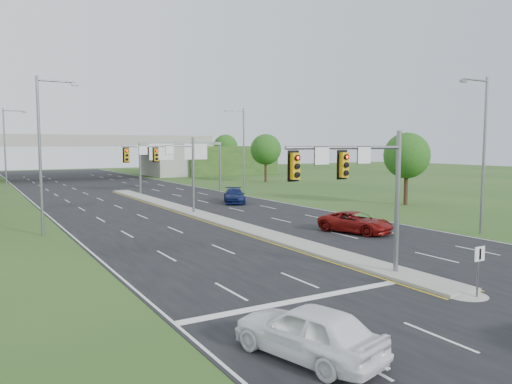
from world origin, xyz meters
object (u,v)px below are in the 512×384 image
(sign_gantry, at_px, (181,153))
(car_white, at_px, (308,331))
(car_far_a, at_px, (356,222))
(car_far_b, at_px, (234,196))
(signal_mast_far, at_px, (170,163))
(signal_mast_near, at_px, (363,180))
(keep_right_sign, at_px, (479,263))
(overpass, at_px, (77,160))

(sign_gantry, relative_size, car_white, 2.39)
(car_far_a, bearing_deg, car_far_b, 69.09)
(car_white, bearing_deg, car_far_a, -151.07)
(signal_mast_far, height_order, car_white, signal_mast_far)
(signal_mast_far, height_order, car_far_b, signal_mast_far)
(signal_mast_far, height_order, car_far_a, signal_mast_far)
(signal_mast_near, distance_m, car_white, 9.85)
(keep_right_sign, bearing_deg, signal_mast_far, 94.39)
(overpass, bearing_deg, car_white, -96.27)
(car_far_a, bearing_deg, keep_right_sign, -131.25)
(signal_mast_near, xyz_separation_m, car_far_b, (9.42, 30.64, -3.92))
(signal_mast_far, distance_m, car_far_b, 11.66)
(signal_mast_far, xyz_separation_m, car_white, (-7.14, -30.56, -3.88))
(keep_right_sign, xyz_separation_m, sign_gantry, (6.68, 49.45, 3.72))
(signal_mast_near, bearing_deg, overpass, 88.38)
(car_far_a, bearing_deg, sign_gantry, 71.02)
(signal_mast_near, bearing_deg, signal_mast_far, 90.00)
(signal_mast_far, distance_m, keep_right_sign, 29.71)
(signal_mast_near, bearing_deg, car_far_b, 72.91)
(overpass, distance_m, car_far_b, 50.02)
(keep_right_sign, height_order, car_far_b, keep_right_sign)
(signal_mast_near, xyz_separation_m, signal_mast_far, (0.00, 25.00, 0.00))
(keep_right_sign, distance_m, overpass, 84.55)
(sign_gantry, height_order, car_far_a, sign_gantry)
(keep_right_sign, relative_size, overpass, 0.03)
(sign_gantry, xyz_separation_m, car_far_b, (0.48, -14.35, -4.44))
(signal_mast_near, xyz_separation_m, keep_right_sign, (2.26, -4.45, -3.21))
(overpass, bearing_deg, signal_mast_far, -92.35)
(signal_mast_far, distance_m, sign_gantry, 21.91)
(overpass, distance_m, car_far_a, 70.49)
(car_far_a, bearing_deg, signal_mast_near, -148.41)
(keep_right_sign, relative_size, car_white, 0.45)
(signal_mast_near, relative_size, car_far_a, 1.29)
(sign_gantry, relative_size, car_far_a, 2.14)
(keep_right_sign, height_order, car_white, keep_right_sign)
(signal_mast_near, height_order, overpass, overpass)
(keep_right_sign, bearing_deg, sign_gantry, 82.30)
(overpass, relative_size, car_white, 16.54)
(car_white, bearing_deg, signal_mast_near, -158.00)
(signal_mast_near, height_order, sign_gantry, signal_mast_near)
(keep_right_sign, bearing_deg, overpass, 90.00)
(signal_mast_far, height_order, overpass, overpass)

